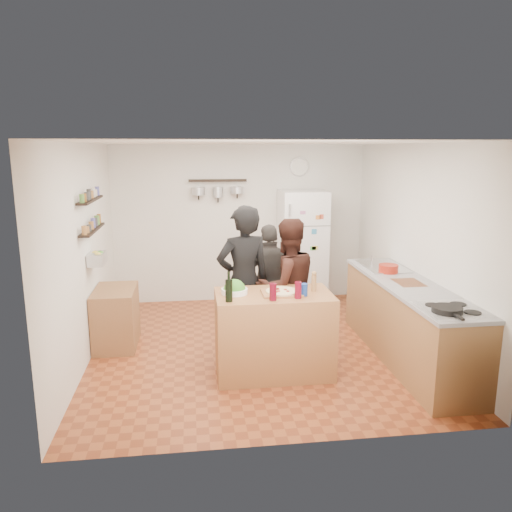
{
  "coord_description": "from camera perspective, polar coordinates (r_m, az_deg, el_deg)",
  "views": [
    {
      "loc": [
        -0.77,
        -5.8,
        2.43
      ],
      "look_at": [
        0.0,
        0.1,
        1.15
      ],
      "focal_mm": 35.0,
      "sensor_mm": 36.0,
      "label": 1
    }
  ],
  "objects": [
    {
      "name": "room_shell",
      "position": [
        6.34,
        -0.34,
        1.43
      ],
      "size": [
        4.2,
        4.2,
        4.2
      ],
      "color": "brown",
      "rests_on": "ground"
    },
    {
      "name": "prep_island",
      "position": [
        5.51,
        2.02,
        -8.85
      ],
      "size": [
        1.25,
        0.72,
        0.91
      ],
      "primitive_type": "cube",
      "color": "#A2693B",
      "rests_on": "floor"
    },
    {
      "name": "pizza_board",
      "position": [
        5.36,
        2.94,
        -4.23
      ],
      "size": [
        0.42,
        0.34,
        0.02
      ],
      "primitive_type": "cube",
      "color": "#955D36",
      "rests_on": "prep_island"
    },
    {
      "name": "pizza",
      "position": [
        5.35,
        2.94,
        -4.04
      ],
      "size": [
        0.34,
        0.34,
        0.02
      ],
      "primitive_type": "cylinder",
      "color": "beige",
      "rests_on": "pizza_board"
    },
    {
      "name": "salad_bowl",
      "position": [
        5.36,
        -2.47,
        -4.03
      ],
      "size": [
        0.28,
        0.28,
        0.06
      ],
      "primitive_type": "cylinder",
      "color": "white",
      "rests_on": "prep_island"
    },
    {
      "name": "wine_bottle",
      "position": [
        5.07,
        -3.12,
        -4.0
      ],
      "size": [
        0.07,
        0.07,
        0.22
      ],
      "primitive_type": "cylinder",
      "color": "black",
      "rests_on": "prep_island"
    },
    {
      "name": "wine_glass_near",
      "position": [
        5.11,
        1.96,
        -4.13
      ],
      "size": [
        0.07,
        0.07,
        0.18
      ],
      "primitive_type": "cylinder",
      "color": "#4F0614",
      "rests_on": "prep_island"
    },
    {
      "name": "wine_glass_far",
      "position": [
        5.2,
        4.83,
        -3.91
      ],
      "size": [
        0.07,
        0.07,
        0.17
      ],
      "primitive_type": "cylinder",
      "color": "#5D0819",
      "rests_on": "prep_island"
    },
    {
      "name": "pepper_mill",
      "position": [
        5.48,
        6.63,
        -3.09
      ],
      "size": [
        0.05,
        0.05,
        0.17
      ],
      "primitive_type": "cylinder",
      "color": "olive",
      "rests_on": "prep_island"
    },
    {
      "name": "salt_canister",
      "position": [
        5.29,
        5.49,
        -3.86
      ],
      "size": [
        0.08,
        0.08,
        0.13
      ],
      "primitive_type": "cylinder",
      "color": "navy",
      "rests_on": "prep_island"
    },
    {
      "name": "person_left",
      "position": [
        5.88,
        -1.43,
        -2.92
      ],
      "size": [
        0.74,
        0.58,
        1.8
      ],
      "primitive_type": "imported",
      "rotation": [
        0.0,
        0.0,
        3.39
      ],
      "color": "black",
      "rests_on": "floor"
    },
    {
      "name": "person_center",
      "position": [
        5.97,
        3.55,
        -3.51
      ],
      "size": [
        0.95,
        0.83,
        1.64
      ],
      "primitive_type": "imported",
      "rotation": [
        0.0,
        0.0,
        3.44
      ],
      "color": "black",
      "rests_on": "floor"
    },
    {
      "name": "person_back",
      "position": [
        6.46,
        1.63,
        -2.95
      ],
      "size": [
        0.91,
        0.46,
        1.5
      ],
      "primitive_type": "imported",
      "rotation": [
        0.0,
        0.0,
        3.25
      ],
      "color": "#2F2C2A",
      "rests_on": "floor"
    },
    {
      "name": "counter_run",
      "position": [
        6.13,
        16.93,
        -7.25
      ],
      "size": [
        0.63,
        2.63,
        0.9
      ],
      "primitive_type": "cube",
      "color": "#9E7042",
      "rests_on": "floor"
    },
    {
      "name": "stove_top",
      "position": [
        5.18,
        21.53,
        -5.79
      ],
      "size": [
        0.6,
        0.62,
        0.02
      ],
      "primitive_type": "cube",
      "color": "white",
      "rests_on": "counter_run"
    },
    {
      "name": "skillet",
      "position": [
        5.06,
        21.0,
        -5.73
      ],
      "size": [
        0.28,
        0.28,
        0.05
      ],
      "primitive_type": "cylinder",
      "color": "black",
      "rests_on": "stove_top"
    },
    {
      "name": "sink",
      "position": [
        6.75,
        14.24,
        -1.2
      ],
      "size": [
        0.5,
        0.8,
        0.03
      ],
      "primitive_type": "cube",
      "color": "silver",
      "rests_on": "counter_run"
    },
    {
      "name": "cutting_board",
      "position": [
        6.03,
        17.04,
        -3.0
      ],
      "size": [
        0.3,
        0.4,
        0.02
      ],
      "primitive_type": "cube",
      "color": "brown",
      "rests_on": "counter_run"
    },
    {
      "name": "red_bowl",
      "position": [
        6.43,
        14.9,
        -1.4
      ],
      "size": [
        0.24,
        0.24,
        0.1
      ],
      "primitive_type": "cylinder",
      "color": "#9E2012",
      "rests_on": "counter_run"
    },
    {
      "name": "fridge",
      "position": [
        7.89,
        5.3,
        0.92
      ],
      "size": [
        0.7,
        0.68,
        1.8
      ],
      "primitive_type": "cube",
      "color": "white",
      "rests_on": "floor"
    },
    {
      "name": "wall_clock",
      "position": [
        8.07,
        4.95,
        10.12
      ],
      "size": [
        0.3,
        0.03,
        0.3
      ],
      "primitive_type": "cylinder",
      "rotation": [
        1.57,
        0.0,
        0.0
      ],
      "color": "silver",
      "rests_on": "back_wall"
    },
    {
      "name": "spice_shelf_lower",
      "position": [
        6.18,
        -18.2,
        2.88
      ],
      "size": [
        0.12,
        1.0,
        0.02
      ],
      "primitive_type": "cube",
      "color": "black",
      "rests_on": "left_wall"
    },
    {
      "name": "spice_shelf_upper",
      "position": [
        6.13,
        -18.41,
        6.11
      ],
      "size": [
        0.12,
        1.0,
        0.02
      ],
      "primitive_type": "cube",
      "color": "black",
      "rests_on": "left_wall"
    },
    {
      "name": "produce_basket",
      "position": [
        6.23,
        -17.71,
        -0.28
      ],
      "size": [
        0.18,
        0.35,
        0.14
      ],
      "primitive_type": "cube",
      "color": "silver",
      "rests_on": "left_wall"
    },
    {
      "name": "side_table",
      "position": [
        6.53,
        -15.7,
        -6.76
      ],
      "size": [
        0.5,
        0.8,
        0.73
      ],
      "primitive_type": "cube",
      "color": "#90603C",
      "rests_on": "floor"
    },
    {
      "name": "pot_rack",
      "position": [
        7.82,
        -4.4,
        8.6
      ],
      "size": [
        0.9,
        0.04,
        0.04
      ],
      "primitive_type": "cube",
      "color": "black",
      "rests_on": "back_wall"
    }
  ]
}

